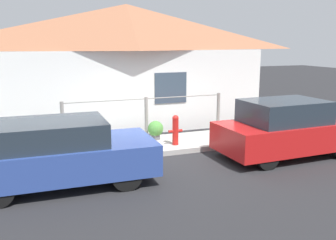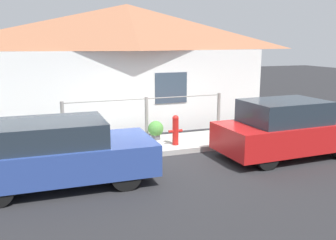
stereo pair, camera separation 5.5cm
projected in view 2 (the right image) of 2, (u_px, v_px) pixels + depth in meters
ground_plane at (165, 156)px, 9.80m from camera, size 60.00×60.00×0.00m
sidewalk at (154, 145)px, 10.57m from camera, size 24.00×1.71×0.14m
house at (128, 33)px, 12.35m from camera, size 9.51×2.23×4.16m
fence at (147, 115)px, 11.06m from camera, size 4.90×0.10×1.22m
car_left at (59, 153)px, 7.74m from camera, size 3.90×1.83×1.38m
car_right at (287, 129)px, 9.70m from camera, size 3.74×1.75×1.48m
fire_hydrant at (175, 129)px, 10.30m from camera, size 0.40×0.18×0.84m
potted_plant_near_hydrant at (156, 129)px, 10.90m from camera, size 0.45×0.45×0.55m
potted_plant_by_fence at (48, 139)px, 9.96m from camera, size 0.35×0.35×0.50m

